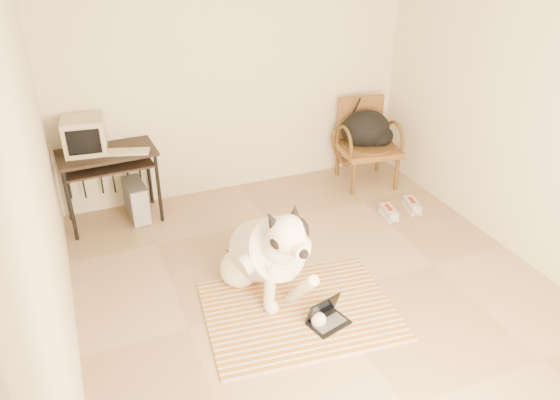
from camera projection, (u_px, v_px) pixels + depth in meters
floor at (321, 294)px, 4.73m from camera, size 4.50×4.50×0.00m
wall_back at (235, 74)px, 5.91m from camera, size 4.50×0.00×4.50m
wall_left at (42, 198)px, 3.42m from camera, size 0.00×4.50×4.50m
wall_right at (534, 116)px, 4.74m from camera, size 0.00×4.50×4.50m
rug at (299, 310)px, 4.52m from camera, size 1.65×1.33×0.02m
dog at (267, 253)px, 4.57m from camera, size 0.66×1.34×1.00m
laptop at (327, 317)px, 4.36m from camera, size 0.36×0.30×0.22m
computer_desk at (108, 162)px, 5.49m from camera, size 0.98×0.58×0.80m
crt_monitor at (84, 135)px, 5.36m from camera, size 0.43×0.41×0.35m
desk_keyboard at (128, 152)px, 5.41m from camera, size 0.43×0.26×0.03m
pc_tower at (136, 201)px, 5.77m from camera, size 0.22×0.45×0.41m
rattan_chair at (366, 142)px, 6.44m from camera, size 0.72×0.70×0.98m
backpack at (368, 130)px, 6.36m from camera, size 0.60×0.48×0.43m
sneaker_left at (389, 213)px, 5.87m from camera, size 0.16×0.30×0.10m
sneaker_right at (412, 206)px, 6.01m from camera, size 0.18×0.32×0.10m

